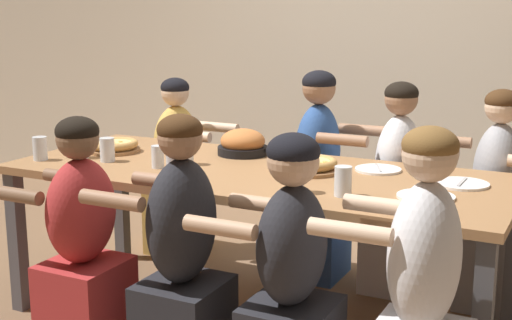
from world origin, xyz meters
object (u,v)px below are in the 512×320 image
at_px(drinking_glass_f, 343,181).
at_px(diner_far_center, 318,184).
at_px(skillet_bowl, 243,144).
at_px(drinking_glass_e, 295,176).
at_px(drinking_glass_g, 81,148).
at_px(diner_far_midright, 398,198).
at_px(diner_near_midleft, 83,254).
at_px(diner_far_left, 178,175).
at_px(drinking_glass_a, 187,152).
at_px(pizza_board_main, 114,146).
at_px(drinking_glass_h, 107,151).
at_px(diner_far_right, 495,212).
at_px(pizza_board_second, 309,165).
at_px(empty_plate_b, 462,184).
at_px(diner_near_right, 421,311).
at_px(diner_near_midright, 291,292).
at_px(empty_plate_a, 378,169).
at_px(diner_near_center, 182,269).
at_px(drinking_glass_b, 174,168).
at_px(empty_plate_c, 426,196).
at_px(drinking_glass_c, 40,150).
at_px(drinking_glass_d, 158,158).

bearing_deg(drinking_glass_f, diner_far_center, 117.14).
relative_size(skillet_bowl, drinking_glass_e, 2.67).
height_order(drinking_glass_g, diner_far_midright, diner_far_midright).
height_order(diner_near_midleft, diner_far_left, diner_far_left).
distance_m(drinking_glass_a, diner_far_midright, 1.20).
relative_size(pizza_board_main, drinking_glass_h, 2.30).
distance_m(diner_far_right, diner_far_midright, 0.51).
bearing_deg(pizza_board_second, pizza_board_main, -178.05).
xyz_separation_m(diner_far_right, diner_far_left, (-1.94, 0.00, -0.01)).
bearing_deg(skillet_bowl, diner_far_right, 18.24).
bearing_deg(diner_far_center, empty_plate_b, 58.07).
height_order(skillet_bowl, drinking_glass_a, skillet_bowl).
relative_size(drinking_glass_a, diner_far_center, 0.11).
bearing_deg(diner_near_right, drinking_glass_h, 72.66).
relative_size(drinking_glass_g, diner_near_midright, 0.10).
bearing_deg(empty_plate_a, diner_near_center, -117.47).
bearing_deg(diner_near_midleft, drinking_glass_a, -9.71).
height_order(skillet_bowl, empty_plate_a, skillet_bowl).
height_order(empty_plate_a, drinking_glass_e, drinking_glass_e).
distance_m(pizza_board_main, drinking_glass_h, 0.25).
distance_m(pizza_board_main, diner_far_midright, 1.57).
bearing_deg(empty_plate_b, drinking_glass_f, -134.65).
xyz_separation_m(drinking_glass_g, diner_far_left, (0.03, 0.87, -0.32)).
distance_m(drinking_glass_f, diner_far_center, 1.14).
bearing_deg(drinking_glass_g, skillet_bowl, 32.50).
xyz_separation_m(diner_far_left, diner_far_center, (0.96, -0.00, 0.05)).
xyz_separation_m(drinking_glass_a, drinking_glass_h, (-0.40, -0.12, -0.01)).
bearing_deg(skillet_bowl, diner_far_left, 149.11).
distance_m(skillet_bowl, diner_far_center, 0.57).
xyz_separation_m(drinking_glass_a, diner_near_midleft, (-0.11, -0.67, -0.34)).
bearing_deg(drinking_glass_b, drinking_glass_f, 9.14).
bearing_deg(empty_plate_c, drinking_glass_e, -162.42).
xyz_separation_m(drinking_glass_c, drinking_glass_h, (0.33, 0.13, -0.00)).
bearing_deg(drinking_glass_b, diner_far_left, 122.59).
bearing_deg(diner_far_right, diner_far_left, -90.00).
height_order(empty_plate_a, diner_far_right, diner_far_right).
relative_size(drinking_glass_e, drinking_glass_g, 1.31).
distance_m(drinking_glass_e, diner_near_center, 0.61).
bearing_deg(pizza_board_main, diner_near_midright, -28.64).
distance_m(drinking_glass_f, diner_near_right, 0.70).
bearing_deg(diner_near_center, drinking_glass_f, -48.85).
height_order(drinking_glass_d, drinking_glass_g, same).
xyz_separation_m(drinking_glass_e, diner_far_left, (-1.26, 1.02, -0.34)).
height_order(pizza_board_second, diner_far_left, diner_far_left).
height_order(pizza_board_second, empty_plate_a, pizza_board_second).
distance_m(empty_plate_c, drinking_glass_a, 1.23).
height_order(drinking_glass_c, drinking_glass_e, drinking_glass_e).
xyz_separation_m(pizza_board_second, skillet_bowl, (-0.47, 0.21, 0.03)).
bearing_deg(diner_near_center, drinking_glass_d, 41.53).
bearing_deg(empty_plate_b, drinking_glass_a, -171.81).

